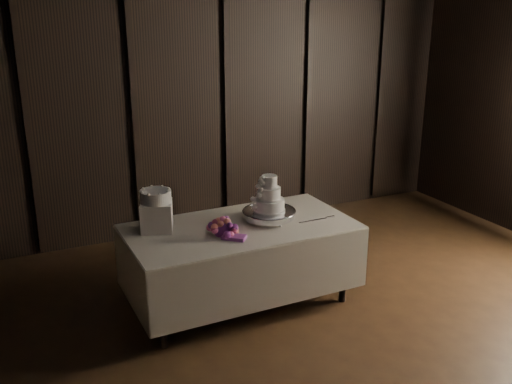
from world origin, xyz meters
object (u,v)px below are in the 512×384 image
object	(u,v)px
display_table	(241,261)
wedding_cake	(268,198)
box_pedestal	(157,216)
small_cake	(156,196)
cake_stand	(269,215)
bouquet	(223,227)

from	to	relation	value
display_table	wedding_cake	distance (m)	0.62
wedding_cake	box_pedestal	distance (m)	0.98
wedding_cake	small_cake	size ratio (longest dim) A/B	1.24
cake_stand	bouquet	distance (m)	0.53
bouquet	small_cake	size ratio (longest dim) A/B	1.54
wedding_cake	small_cake	bearing A→B (deg)	165.83
display_table	cake_stand	distance (m)	0.48
box_pedestal	small_cake	distance (m)	0.18
display_table	wedding_cake	world-z (taller)	wedding_cake
display_table	bouquet	distance (m)	0.48
small_cake	cake_stand	bearing A→B (deg)	-11.65
box_pedestal	cake_stand	bearing A→B (deg)	-11.65
cake_stand	bouquet	world-z (taller)	bouquet
box_pedestal	small_cake	world-z (taller)	small_cake
display_table	cake_stand	bearing A→B (deg)	2.59
bouquet	cake_stand	bearing A→B (deg)	16.15
display_table	small_cake	world-z (taller)	small_cake
wedding_cake	bouquet	bearing A→B (deg)	-166.03
box_pedestal	display_table	bearing A→B (deg)	-17.72
wedding_cake	bouquet	distance (m)	0.52
bouquet	small_cake	bearing A→B (deg)	143.40
wedding_cake	small_cake	distance (m)	0.97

